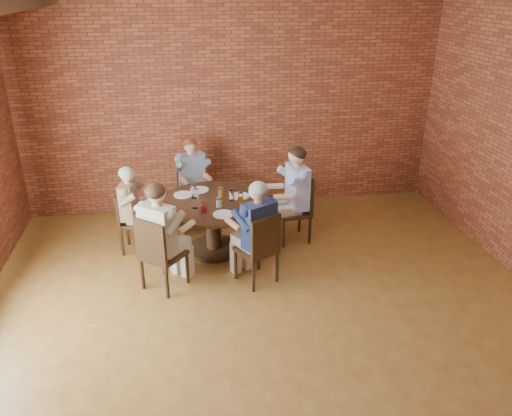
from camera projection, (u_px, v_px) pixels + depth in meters
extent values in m
plane|color=olive|center=(276.00, 336.00, 5.26)|extent=(7.00, 7.00, 0.00)
plane|color=brown|center=(233.00, 103.00, 7.70)|extent=(7.00, 0.00, 7.00)
cylinder|color=black|center=(214.00, 248.00, 6.93)|extent=(0.73, 0.73, 0.06)
cylinder|color=black|center=(214.00, 228.00, 6.80)|extent=(0.21, 0.21, 0.64)
cylinder|color=#3C2615|center=(213.00, 203.00, 6.65)|extent=(1.46, 1.46, 0.05)
cube|color=black|center=(292.00, 212.00, 7.07)|extent=(0.51, 0.51, 0.04)
cube|color=black|center=(307.00, 192.00, 7.01)|extent=(0.10, 0.45, 0.52)
cylinder|color=black|center=(275.00, 222.00, 7.29)|extent=(0.04, 0.04, 0.41)
cylinder|color=black|center=(284.00, 234.00, 6.94)|extent=(0.04, 0.04, 0.41)
cylinder|color=black|center=(300.00, 219.00, 7.39)|extent=(0.04, 0.04, 0.41)
cylinder|color=black|center=(310.00, 230.00, 7.05)|extent=(0.04, 0.04, 0.41)
cube|color=black|center=(194.00, 193.00, 7.70)|extent=(0.48, 0.48, 0.04)
cube|color=black|center=(190.00, 174.00, 7.75)|extent=(0.41, 0.12, 0.46)
cylinder|color=black|center=(186.00, 212.00, 7.59)|extent=(0.04, 0.04, 0.41)
cylinder|color=black|center=(208.00, 209.00, 7.70)|extent=(0.04, 0.04, 0.41)
cylinder|color=black|center=(181.00, 204.00, 7.89)|extent=(0.04, 0.04, 0.41)
cylinder|color=black|center=(202.00, 201.00, 8.00)|extent=(0.04, 0.04, 0.41)
cube|color=black|center=(135.00, 222.00, 6.78)|extent=(0.43, 0.43, 0.04)
cube|color=black|center=(121.00, 206.00, 6.69)|extent=(0.10, 0.37, 0.42)
cylinder|color=black|center=(145.00, 242.00, 6.73)|extent=(0.04, 0.04, 0.41)
cylinder|color=black|center=(150.00, 232.00, 7.01)|extent=(0.04, 0.04, 0.41)
cylinder|color=black|center=(122.00, 242.00, 6.74)|extent=(0.04, 0.04, 0.41)
cylinder|color=black|center=(128.00, 231.00, 7.02)|extent=(0.04, 0.04, 0.41)
cube|color=black|center=(164.00, 255.00, 5.96)|extent=(0.62, 0.62, 0.04)
cube|color=black|center=(150.00, 242.00, 5.69)|extent=(0.36, 0.31, 0.50)
cylinder|color=black|center=(187.00, 268.00, 6.12)|extent=(0.04, 0.04, 0.41)
cylinder|color=black|center=(163.00, 260.00, 6.30)|extent=(0.04, 0.04, 0.41)
cylinder|color=black|center=(167.00, 283.00, 5.82)|extent=(0.04, 0.04, 0.41)
cylinder|color=black|center=(142.00, 274.00, 6.00)|extent=(0.04, 0.04, 0.41)
cube|color=black|center=(256.00, 250.00, 6.08)|extent=(0.57, 0.57, 0.04)
cube|color=black|center=(266.00, 237.00, 5.84)|extent=(0.39, 0.24, 0.48)
cylinder|color=black|center=(259.00, 255.00, 6.41)|extent=(0.04, 0.04, 0.41)
cylinder|color=black|center=(236.00, 264.00, 6.21)|extent=(0.04, 0.04, 0.41)
cylinder|color=black|center=(277.00, 267.00, 6.15)|extent=(0.04, 0.04, 0.41)
cylinder|color=black|center=(253.00, 277.00, 5.94)|extent=(0.04, 0.04, 0.41)
cylinder|color=white|center=(240.00, 196.00, 6.77)|extent=(0.26, 0.26, 0.01)
cylinder|color=white|center=(199.00, 190.00, 6.97)|extent=(0.26, 0.26, 0.01)
cylinder|color=white|center=(183.00, 195.00, 6.81)|extent=(0.26, 0.26, 0.01)
cylinder|color=white|center=(223.00, 214.00, 6.24)|extent=(0.26, 0.26, 0.01)
cylinder|color=white|center=(232.00, 195.00, 6.63)|extent=(0.07, 0.07, 0.14)
cylinder|color=white|center=(221.00, 191.00, 6.76)|extent=(0.07, 0.07, 0.14)
cylinder|color=white|center=(194.00, 187.00, 6.89)|extent=(0.07, 0.07, 0.14)
cylinder|color=white|center=(196.00, 194.00, 6.68)|extent=(0.07, 0.07, 0.14)
cylinder|color=white|center=(195.00, 203.00, 6.40)|extent=(0.07, 0.07, 0.14)
cylinder|color=white|center=(204.00, 208.00, 6.27)|extent=(0.07, 0.07, 0.14)
cylinder|color=white|center=(219.00, 202.00, 6.43)|extent=(0.07, 0.07, 0.14)
cylinder|color=white|center=(241.00, 198.00, 6.55)|extent=(0.07, 0.07, 0.14)
cube|color=black|center=(247.00, 210.00, 6.36)|extent=(0.08, 0.13, 0.01)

